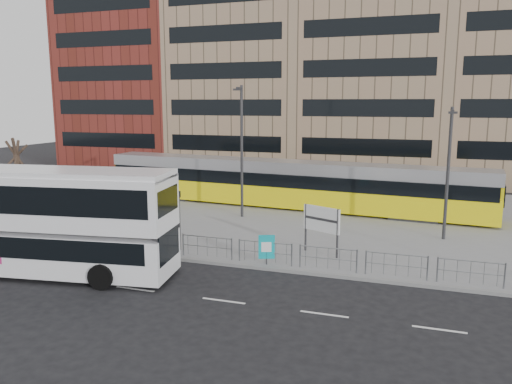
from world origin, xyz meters
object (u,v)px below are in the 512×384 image
(lamp_post_west, at_px, (241,147))
(bare_tree, at_px, (15,136))
(traffic_light_west, at_px, (179,213))
(ad_panel, at_px, (267,247))
(tram, at_px, (284,184))
(lamp_post_east, at_px, (448,168))
(double_decker_bus, at_px, (41,218))
(pedestrian, at_px, (102,222))
(station_sign, at_px, (321,221))

(lamp_post_west, height_order, bare_tree, lamp_post_west)
(traffic_light_west, bearing_deg, ad_panel, -4.28)
(tram, bearing_deg, lamp_post_west, -108.80)
(lamp_post_east, bearing_deg, double_decker_bus, -147.13)
(pedestrian, bearing_deg, lamp_post_east, -51.59)
(double_decker_bus, xyz_separation_m, traffic_light_west, (4.38, 4.86, -0.48))
(lamp_post_east, bearing_deg, pedestrian, -162.38)
(lamp_post_west, relative_size, bare_tree, 1.22)
(station_sign, bearing_deg, double_decker_bus, -127.16)
(ad_panel, xyz_separation_m, pedestrian, (-10.16, 1.53, 0.08))
(station_sign, distance_m, ad_panel, 3.34)
(pedestrian, xyz_separation_m, lamp_post_east, (18.28, 5.81, 3.12))
(double_decker_bus, xyz_separation_m, station_sign, (11.50, 6.40, -0.76))
(double_decker_bus, bearing_deg, lamp_post_west, 61.58)
(lamp_post_east, xyz_separation_m, bare_tree, (-31.03, 1.48, 0.99))
(bare_tree, bearing_deg, lamp_post_east, -2.73)
(station_sign, bearing_deg, traffic_light_west, -144.08)
(tram, relative_size, lamp_post_east, 3.94)
(station_sign, xyz_separation_m, pedestrian, (-12.28, -0.90, -0.79))
(tram, xyz_separation_m, lamp_post_east, (10.84, -5.81, 2.33))
(ad_panel, distance_m, pedestrian, 10.27)
(tram, bearing_deg, ad_panel, -73.29)
(tram, relative_size, station_sign, 11.78)
(bare_tree, bearing_deg, ad_panel, -21.05)
(tram, bearing_deg, pedestrian, -117.60)
(double_decker_bus, relative_size, pedestrian, 6.75)
(traffic_light_west, bearing_deg, station_sign, 18.02)
(pedestrian, xyz_separation_m, bare_tree, (-12.75, 7.29, 4.11))
(station_sign, xyz_separation_m, bare_tree, (-25.03, 6.39, 3.33))
(bare_tree, bearing_deg, station_sign, -14.32)
(lamp_post_west, height_order, lamp_post_east, lamp_post_west)
(station_sign, distance_m, pedestrian, 12.34)
(station_sign, bearing_deg, bare_tree, -170.57)
(tram, height_order, lamp_post_west, lamp_post_west)
(double_decker_bus, height_order, traffic_light_west, double_decker_bus)
(double_decker_bus, xyz_separation_m, tram, (6.66, 17.12, -0.75))
(pedestrian, bearing_deg, tram, -11.84)
(lamp_post_east, height_order, bare_tree, lamp_post_east)
(lamp_post_east, bearing_deg, tram, 151.79)
(ad_panel, bearing_deg, tram, 81.82)
(bare_tree, bearing_deg, traffic_light_west, -23.87)
(tram, distance_m, pedestrian, 13.82)
(ad_panel, height_order, lamp_post_east, lamp_post_east)
(traffic_light_west, xyz_separation_m, lamp_post_west, (0.47, 8.15, 2.73))
(ad_panel, distance_m, bare_tree, 24.91)
(tram, bearing_deg, station_sign, -60.69)
(station_sign, height_order, bare_tree, bare_tree)
(traffic_light_west, relative_size, lamp_post_west, 0.36)
(lamp_post_east, distance_m, bare_tree, 31.08)
(station_sign, height_order, lamp_post_west, lamp_post_west)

